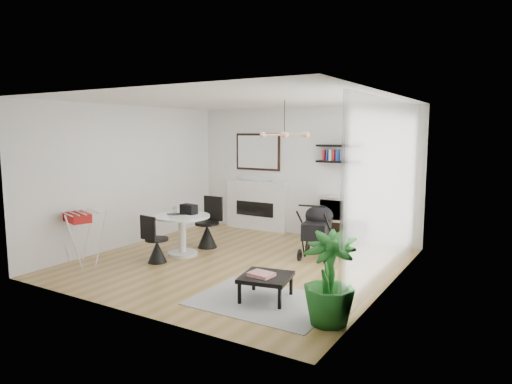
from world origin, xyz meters
The scene contains 25 objects.
floor centered at (0.00, 0.00, 0.00)m, with size 5.00×5.00×0.00m, color olive.
ceiling centered at (0.00, 0.00, 2.70)m, with size 5.00×5.00×0.00m, color white.
wall_back centered at (0.00, 2.50, 1.35)m, with size 5.00×5.00×0.00m, color white.
wall_left centered at (-2.50, 0.00, 1.35)m, with size 5.00×5.00×0.00m, color white.
wall_right centered at (2.50, 0.00, 1.35)m, with size 5.00×5.00×0.00m, color white.
sheer_curtain centered at (2.40, 0.20, 1.35)m, with size 0.04×3.60×2.60m, color white.
fireplace centered at (-1.10, 2.42, 0.69)m, with size 1.50×0.17×2.16m.
shelf_lower centered at (0.85, 2.37, 1.60)m, with size 0.90×0.25×0.04m, color black.
shelf_upper centered at (0.85, 2.37, 1.92)m, with size 0.90×0.25×0.04m, color black.
pendant_lamp centered at (0.70, 0.30, 2.15)m, with size 0.90×0.90×0.10m, color tan, non-canonical shape.
tv_console centered at (0.85, 2.29, 0.22)m, with size 1.15×0.40×0.43m, color black.
crt_tv centered at (0.84, 2.29, 0.67)m, with size 0.56×0.49×0.49m.
dining_table centered at (-1.11, -0.13, 0.48)m, with size 0.99×0.99×0.72m.
laptop centered at (-1.19, -0.20, 0.74)m, with size 0.32×0.21×0.03m, color black.
black_bag centered at (-1.10, 0.05, 0.81)m, with size 0.29×0.18×0.18m, color black.
newspaper centered at (-0.96, -0.27, 0.73)m, with size 0.37×0.30×0.01m, color silver.
drinking_glass centered at (-1.40, 0.02, 0.78)m, with size 0.06×0.06×0.11m, color white.
chair_far centered at (-1.06, 0.55, 0.30)m, with size 0.46×0.46×0.96m.
chair_near centered at (-1.18, -0.73, 0.26)m, with size 0.39×0.41×0.82m.
drying_rack centered at (-2.18, -1.43, 0.47)m, with size 0.74×0.72×0.90m.
stroller centered at (1.00, 1.01, 0.43)m, with size 0.65×0.88×1.01m.
rug centered at (1.27, -1.35, 0.01)m, with size 1.78×1.28×0.01m, color gray.
coffee_table centered at (1.26, -1.27, 0.30)m, with size 0.74×0.74×0.32m.
magazines centered at (1.22, -1.33, 0.36)m, with size 0.31×0.24×0.04m, color red.
potted_plant centered at (2.25, -1.55, 0.54)m, with size 0.60×0.60×1.08m, color #1A5D1B.
Camera 1 is at (4.12, -6.28, 2.20)m, focal length 32.00 mm.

